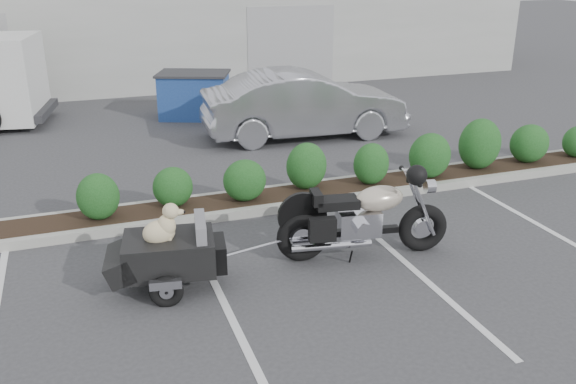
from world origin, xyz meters
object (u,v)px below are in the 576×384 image
object	(u,v)px
pet_trailer	(168,252)
sedan	(304,104)
motorcycle	(364,219)
dumpster	(194,95)

from	to	relation	value
pet_trailer	sedan	xyz separation A→B (m)	(4.25, 6.18, 0.28)
sedan	pet_trailer	bearing A→B (deg)	149.05
motorcycle	sedan	xyz separation A→B (m)	(1.47, 6.21, 0.21)
motorcycle	sedan	size ratio (longest dim) A/B	0.53
motorcycle	pet_trailer	world-z (taller)	motorcycle
pet_trailer	dumpster	bearing A→B (deg)	85.86
motorcycle	dumpster	world-z (taller)	motorcycle
motorcycle	dumpster	bearing A→B (deg)	103.44
motorcycle	sedan	world-z (taller)	sedan
sedan	dumpster	xyz separation A→B (m)	(-2.10, 2.75, -0.18)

